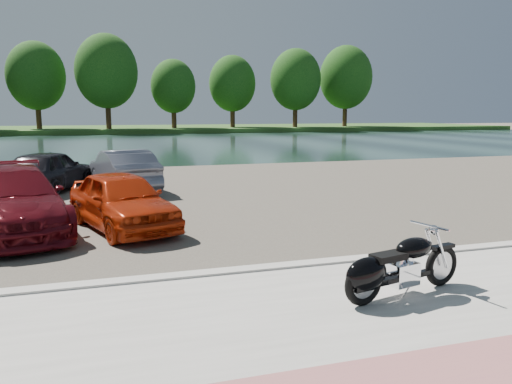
# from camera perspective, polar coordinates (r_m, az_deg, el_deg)

# --- Properties ---
(ground) EXTENTS (200.00, 200.00, 0.00)m
(ground) POSITION_cam_1_polar(r_m,az_deg,el_deg) (7.92, 15.20, -12.47)
(ground) COLOR #595447
(ground) RESTS_ON ground
(promenade) EXTENTS (60.00, 6.00, 0.10)m
(promenade) POSITION_cam_1_polar(r_m,az_deg,el_deg) (7.15, 19.63, -14.69)
(promenade) COLOR #9F9C95
(promenade) RESTS_ON ground
(kerb) EXTENTS (60.00, 0.30, 0.14)m
(kerb) POSITION_cam_1_polar(r_m,az_deg,el_deg) (9.55, 8.75, -8.05)
(kerb) COLOR #9F9C95
(kerb) RESTS_ON ground
(parking_lot) EXTENTS (60.00, 18.00, 0.04)m
(parking_lot) POSITION_cam_1_polar(r_m,az_deg,el_deg) (17.88, -3.91, -0.06)
(parking_lot) COLOR #474239
(parking_lot) RESTS_ON ground
(river) EXTENTS (120.00, 40.00, 0.00)m
(river) POSITION_cam_1_polar(r_m,az_deg,el_deg) (46.45, -12.21, 5.40)
(river) COLOR #182C28
(river) RESTS_ON ground
(far_bank) EXTENTS (120.00, 24.00, 0.60)m
(far_bank) POSITION_cam_1_polar(r_m,az_deg,el_deg) (78.33, -14.31, 6.99)
(far_bank) COLOR #274D1B
(far_bank) RESTS_ON ground
(far_trees) EXTENTS (70.25, 10.68, 12.52)m
(far_trees) POSITION_cam_1_polar(r_m,az_deg,el_deg) (72.61, -10.76, 12.64)
(far_trees) COLOR #3E2616
(far_trees) RESTS_ON far_bank
(motorcycle) EXTENTS (2.30, 0.90, 1.05)m
(motorcycle) POSITION_cam_1_polar(r_m,az_deg,el_deg) (7.84, 15.51, -8.38)
(motorcycle) COLOR black
(motorcycle) RESTS_ON promenade
(car_3) EXTENTS (3.32, 5.68, 1.55)m
(car_3) POSITION_cam_1_polar(r_m,az_deg,el_deg) (13.08, -26.08, -0.86)
(car_3) COLOR #550C13
(car_3) RESTS_ON parking_lot
(car_4) EXTENTS (2.87, 4.45, 1.41)m
(car_4) POSITION_cam_1_polar(r_m,az_deg,el_deg) (12.56, -15.08, -0.93)
(car_4) COLOR #B32B0B
(car_4) RESTS_ON parking_lot
(car_8) EXTENTS (3.31, 4.79, 1.52)m
(car_8) POSITION_cam_1_polar(r_m,az_deg,el_deg) (19.35, -22.62, 2.28)
(car_8) COLOR black
(car_8) RESTS_ON parking_lot
(car_9) EXTENTS (2.50, 4.76, 1.49)m
(car_9) POSITION_cam_1_polar(r_m,az_deg,el_deg) (18.73, -14.94, 2.44)
(car_9) COLOR slate
(car_9) RESTS_ON parking_lot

